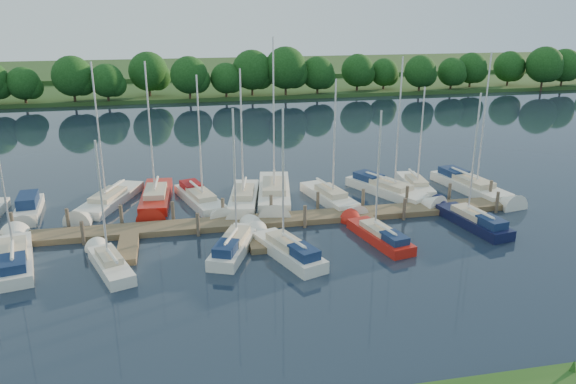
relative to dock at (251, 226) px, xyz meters
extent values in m
plane|color=#17212F|center=(0.00, -7.31, -0.20)|extent=(260.00, 260.00, 0.00)
cube|color=brown|center=(0.00, 0.69, 0.00)|extent=(40.00, 2.00, 0.40)
cube|color=brown|center=(-8.00, -2.31, 0.00)|extent=(1.20, 4.00, 0.40)
cube|color=brown|center=(0.00, -2.31, 0.00)|extent=(1.20, 4.00, 0.40)
cube|color=brown|center=(8.00, -2.31, 0.00)|extent=(1.20, 4.00, 0.40)
cube|color=brown|center=(16.00, -2.31, 0.00)|extent=(1.20, 4.00, 0.40)
cylinder|color=#473D33|center=(-15.55, 1.99, 0.40)|extent=(0.24, 0.24, 2.00)
cylinder|color=#473D33|center=(-12.09, 1.99, 0.40)|extent=(0.24, 0.24, 2.00)
cylinder|color=#473D33|center=(-8.64, 1.99, 0.40)|extent=(0.24, 0.24, 2.00)
cylinder|color=#473D33|center=(-5.18, 1.99, 0.40)|extent=(0.24, 0.24, 2.00)
cylinder|color=#473D33|center=(-1.73, 1.99, 0.40)|extent=(0.24, 0.24, 2.00)
cylinder|color=#473D33|center=(1.73, 1.99, 0.40)|extent=(0.24, 0.24, 2.00)
cylinder|color=#473D33|center=(5.18, 1.99, 0.40)|extent=(0.24, 0.24, 2.00)
cylinder|color=#473D33|center=(8.64, 1.99, 0.40)|extent=(0.24, 0.24, 2.00)
cylinder|color=#473D33|center=(12.09, 1.99, 0.40)|extent=(0.24, 0.24, 2.00)
cylinder|color=#473D33|center=(15.55, 1.99, 0.40)|extent=(0.24, 0.24, 2.00)
cylinder|color=#473D33|center=(19.00, 1.99, 0.40)|extent=(0.24, 0.24, 2.00)
cylinder|color=#473D33|center=(-10.80, -0.61, 0.40)|extent=(0.24, 0.24, 2.00)
cylinder|color=#473D33|center=(-3.60, -0.61, 0.40)|extent=(0.24, 0.24, 2.00)
cylinder|color=#473D33|center=(3.60, -0.61, 0.40)|extent=(0.24, 0.24, 2.00)
cylinder|color=#473D33|center=(10.80, -0.61, 0.40)|extent=(0.24, 0.24, 2.00)
cylinder|color=#473D33|center=(18.00, -0.61, 0.40)|extent=(0.24, 0.24, 2.00)
cube|color=#27431A|center=(0.00, 67.69, 0.10)|extent=(180.00, 30.00, 0.60)
cube|color=#2D5023|center=(0.00, 92.69, 0.50)|extent=(220.00, 40.00, 1.40)
cylinder|color=#38281C|center=(-25.43, 53.80, 1.13)|extent=(0.36, 0.36, 2.67)
sphere|color=#10370F|center=(-25.43, 53.80, 4.40)|extent=(6.23, 6.23, 6.23)
sphere|color=#10370F|center=(-24.10, 54.00, 3.51)|extent=(4.45, 4.45, 4.45)
cylinder|color=#38281C|center=(-19.45, 55.04, 1.09)|extent=(0.36, 0.36, 2.57)
sphere|color=#10370F|center=(-19.45, 55.04, 4.23)|extent=(6.00, 6.00, 6.00)
sphere|color=#10370F|center=(-18.16, 55.24, 3.37)|extent=(4.29, 4.29, 4.29)
cylinder|color=#38281C|center=(-14.94, 54.38, 0.88)|extent=(0.36, 0.36, 2.15)
sphere|color=#10370F|center=(-14.94, 54.38, 3.51)|extent=(5.02, 5.02, 5.02)
sphere|color=#10370F|center=(-13.87, 54.58, 2.79)|extent=(3.59, 3.59, 3.59)
cylinder|color=#38281C|center=(-9.15, 52.96, 1.12)|extent=(0.36, 0.36, 2.63)
sphere|color=#10370F|center=(-9.15, 52.96, 4.33)|extent=(6.14, 6.14, 6.14)
sphere|color=#10370F|center=(-7.83, 53.16, 3.46)|extent=(4.39, 4.39, 4.39)
cylinder|color=#38281C|center=(-3.50, 55.21, 0.98)|extent=(0.36, 0.36, 2.36)
sphere|color=#10370F|center=(-3.50, 55.21, 3.86)|extent=(5.51, 5.51, 5.51)
sphere|color=#10370F|center=(-2.32, 55.41, 3.08)|extent=(3.93, 3.93, 3.93)
cylinder|color=#38281C|center=(1.83, 53.36, 1.06)|extent=(0.36, 0.36, 2.51)
sphere|color=#10370F|center=(1.83, 53.36, 4.13)|extent=(5.86, 5.86, 5.86)
sphere|color=#10370F|center=(3.09, 53.56, 3.29)|extent=(4.19, 4.19, 4.19)
cylinder|color=#38281C|center=(9.47, 55.47, 1.16)|extent=(0.36, 0.36, 2.72)
sphere|color=#10370F|center=(9.47, 55.47, 4.49)|extent=(6.35, 6.35, 6.35)
sphere|color=#10370F|center=(10.83, 55.67, 3.58)|extent=(4.53, 4.53, 4.53)
cylinder|color=#38281C|center=(12.96, 54.73, 1.17)|extent=(0.36, 0.36, 2.74)
sphere|color=#10370F|center=(12.96, 54.73, 4.52)|extent=(6.39, 6.39, 6.39)
sphere|color=#10370F|center=(14.33, 54.93, 3.61)|extent=(4.57, 4.57, 4.57)
cylinder|color=#38281C|center=(18.87, 52.94, 0.91)|extent=(0.36, 0.36, 2.23)
sphere|color=#10370F|center=(18.87, 52.94, 3.63)|extent=(5.20, 5.20, 5.20)
sphere|color=#10370F|center=(19.99, 53.14, 2.89)|extent=(3.71, 3.71, 3.71)
cylinder|color=#38281C|center=(24.87, 55.80, 0.85)|extent=(0.36, 0.36, 2.11)
sphere|color=#10370F|center=(24.87, 55.80, 3.43)|extent=(4.92, 4.92, 4.92)
sphere|color=#10370F|center=(25.92, 56.00, 2.73)|extent=(3.51, 3.51, 3.51)
cylinder|color=#38281C|center=(30.01, 56.53, 0.81)|extent=(0.36, 0.36, 2.03)
sphere|color=#10370F|center=(30.01, 56.53, 3.29)|extent=(4.73, 4.73, 4.73)
sphere|color=#10370F|center=(31.02, 56.73, 2.61)|extent=(3.38, 3.38, 3.38)
cylinder|color=#38281C|center=(35.91, 54.01, 1.14)|extent=(0.36, 0.36, 2.67)
sphere|color=#10370F|center=(35.91, 54.01, 4.40)|extent=(6.23, 6.23, 6.23)
sphere|color=#10370F|center=(37.25, 54.21, 3.51)|extent=(4.45, 4.45, 4.45)
cylinder|color=#38281C|center=(42.54, 54.20, 1.04)|extent=(0.36, 0.36, 2.47)
sphere|color=#10370F|center=(42.54, 54.20, 4.06)|extent=(5.77, 5.77, 5.77)
sphere|color=#10370F|center=(43.78, 54.40, 3.23)|extent=(4.12, 4.12, 4.12)
cylinder|color=#38281C|center=(48.69, 52.83, 0.92)|extent=(0.36, 0.36, 2.24)
sphere|color=#10370F|center=(48.69, 52.83, 3.66)|extent=(5.23, 5.23, 5.23)
sphere|color=#10370F|center=(49.82, 53.03, 2.92)|extent=(3.74, 3.74, 3.74)
cylinder|color=#38281C|center=(52.23, 53.91, 1.06)|extent=(0.36, 0.36, 2.52)
sphere|color=#10370F|center=(52.23, 53.91, 4.13)|extent=(5.87, 5.87, 5.87)
sphere|color=#10370F|center=(53.49, 54.11, 3.29)|extent=(4.19, 4.19, 4.19)
cylinder|color=#38281C|center=(58.51, 53.01, 0.83)|extent=(0.36, 0.36, 2.06)
sphere|color=#10370F|center=(58.51, 53.01, 3.34)|extent=(4.80, 4.80, 4.80)
sphere|color=#10370F|center=(59.54, 53.21, 2.66)|extent=(3.43, 3.43, 3.43)
cylinder|color=#38281C|center=(65.01, 54.00, 1.21)|extent=(0.36, 0.36, 2.82)
sphere|color=#10370F|center=(65.01, 54.00, 4.65)|extent=(6.57, 6.57, 6.57)
cube|color=silver|center=(-15.50, 6.23, -0.05)|extent=(2.08, 5.04, 0.99)
cone|color=silver|center=(-15.27, 3.78, -0.05)|extent=(0.95, 1.54, 0.81)
cube|color=#15264A|center=(-15.50, 6.23, 0.74)|extent=(1.55, 2.81, 0.89)
cube|color=silver|center=(-9.82, 7.22, -0.05)|extent=(4.72, 7.71, 0.99)
cone|color=silver|center=(-11.21, 3.76, -0.05)|extent=(1.94, 2.81, 1.05)
cube|color=#C0B194|center=(-9.96, 6.88, 0.57)|extent=(2.71, 3.70, 0.45)
cylinder|color=silver|center=(-10.10, 6.53, 5.47)|extent=(0.12, 0.12, 10.08)
cylinder|color=silver|center=(-9.55, 7.92, 0.93)|extent=(1.34, 3.15, 0.10)
cylinder|color=silver|center=(-9.55, 7.92, 0.93)|extent=(1.30, 2.85, 0.20)
cube|color=#B21910|center=(-6.42, 7.10, -0.05)|extent=(2.51, 7.51, 1.10)
cone|color=#B21910|center=(-6.64, 3.41, -0.05)|extent=(1.19, 2.65, 1.04)
cube|color=#C0B194|center=(-6.44, 6.74, 0.65)|extent=(1.75, 3.42, 0.50)
cylinder|color=silver|center=(-6.47, 6.37, 5.50)|extent=(0.12, 0.12, 9.99)
cylinder|color=silver|center=(-6.38, 7.84, 1.05)|extent=(0.30, 3.33, 0.10)
cylinder|color=silver|center=(-6.38, 7.84, 1.05)|extent=(0.38, 2.97, 0.20)
cube|color=silver|center=(-3.15, 5.82, -0.05)|extent=(3.76, 7.03, 1.03)
cone|color=silver|center=(-2.18, 2.58, -0.05)|extent=(1.59, 2.54, 0.95)
cube|color=#C0B194|center=(-3.06, 5.50, 0.60)|extent=(2.24, 3.33, 0.47)
cube|color=maroon|center=(-3.70, 7.64, 0.69)|extent=(1.85, 2.33, 0.51)
cylinder|color=silver|center=(-2.96, 5.17, 5.02)|extent=(0.12, 0.12, 9.14)
cylinder|color=silver|center=(-3.35, 6.47, 0.97)|extent=(0.97, 2.95, 0.10)
cylinder|color=silver|center=(-3.35, 6.47, 0.97)|extent=(0.97, 2.65, 0.20)
cube|color=silver|center=(0.21, 5.38, -0.05)|extent=(3.33, 7.27, 1.16)
cone|color=silver|center=(-0.50, 1.94, -0.05)|extent=(1.46, 2.60, 0.98)
cube|color=#C0B194|center=(0.14, 5.04, 0.69)|extent=(2.08, 3.39, 0.53)
cylinder|color=silver|center=(0.07, 4.69, 5.28)|extent=(0.12, 0.12, 9.48)
cylinder|color=silver|center=(0.35, 6.07, 1.11)|extent=(0.73, 3.12, 0.10)
cylinder|color=silver|center=(0.35, 6.07, 1.11)|extent=(0.76, 2.79, 0.20)
cube|color=silver|center=(2.73, 6.31, -0.05)|extent=(3.84, 8.83, 1.24)
cone|color=silver|center=(1.99, 2.11, -0.05)|extent=(1.70, 3.15, 1.20)
cube|color=#C0B194|center=(2.66, 5.89, 0.75)|extent=(2.43, 4.10, 0.56)
cylinder|color=silver|center=(2.59, 5.47, 6.35)|extent=(0.12, 0.12, 11.53)
cylinder|color=silver|center=(2.88, 7.15, 1.20)|extent=(0.77, 3.80, 0.10)
cylinder|color=silver|center=(2.88, 7.15, 1.20)|extent=(0.79, 3.40, 0.20)
cube|color=silver|center=(6.65, 4.29, -0.05)|extent=(3.21, 6.71, 1.13)
cone|color=silver|center=(7.37, 1.13, -0.05)|extent=(1.39, 2.41, 0.91)
cube|color=#C0B194|center=(6.72, 3.97, 0.67)|extent=(1.98, 3.14, 0.51)
cylinder|color=silver|center=(6.79, 3.65, 4.89)|extent=(0.12, 0.12, 8.74)
cylinder|color=silver|center=(6.50, 4.92, 1.08)|extent=(0.75, 2.86, 0.10)
cylinder|color=silver|center=(6.50, 4.92, 1.08)|extent=(0.77, 2.57, 0.20)
cube|color=silver|center=(11.72, 5.01, -0.05)|extent=(5.24, 7.67, 1.11)
cone|color=silver|center=(13.40, 1.65, -0.05)|extent=(2.12, 2.82, 1.05)
cube|color=#C0B194|center=(11.89, 4.68, 0.66)|extent=(2.92, 3.73, 0.51)
cube|color=#15264A|center=(10.79, 6.90, 0.76)|extent=(2.32, 2.68, 0.56)
cylinder|color=silver|center=(12.06, 4.34, 5.58)|extent=(0.12, 0.12, 10.15)
cylinder|color=silver|center=(11.39, 5.68, 1.06)|extent=(1.60, 3.07, 0.10)
cylinder|color=silver|center=(11.39, 5.68, 1.06)|extent=(1.52, 2.78, 0.20)
cube|color=silver|center=(14.48, 5.87, -0.05)|extent=(2.20, 5.92, 1.00)
cone|color=silver|center=(14.19, 2.99, -0.05)|extent=(1.01, 2.10, 0.81)
cube|color=#C0B194|center=(14.46, 5.59, 0.57)|extent=(1.47, 2.71, 0.45)
cylinder|color=silver|center=(14.43, 5.30, 4.34)|extent=(0.12, 0.12, 7.82)
cylinder|color=silver|center=(14.54, 6.45, 0.93)|extent=(0.36, 2.60, 0.10)
cylinder|color=silver|center=(14.54, 6.45, 0.93)|extent=(0.43, 2.32, 0.20)
cube|color=silver|center=(18.66, 4.48, -0.05)|extent=(3.59, 7.96, 1.15)
cone|color=silver|center=(19.40, 0.71, -0.05)|extent=(1.58, 2.85, 1.08)
cube|color=#C0B194|center=(18.73, 4.10, 0.69)|extent=(2.25, 3.71, 0.52)
cube|color=#15264A|center=(18.24, 6.59, 0.79)|extent=(1.92, 2.55, 0.57)
cylinder|color=silver|center=(18.80, 3.72, 5.72)|extent=(0.12, 0.12, 10.38)
cylinder|color=silver|center=(18.51, 5.23, 1.10)|extent=(0.77, 3.41, 0.10)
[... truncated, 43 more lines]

